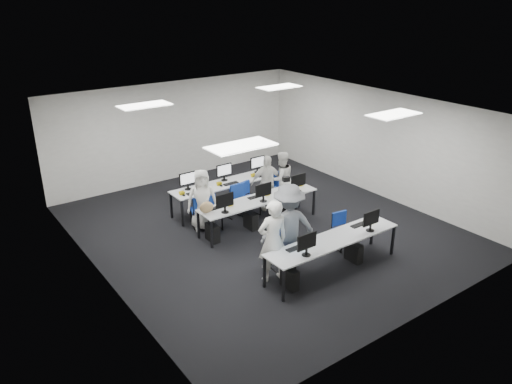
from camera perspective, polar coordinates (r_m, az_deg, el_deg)
room at (r=11.78m, az=0.93°, el=2.34°), size 9.00×9.02×3.00m
ceiling_panels at (r=11.36m, az=0.97°, el=9.40°), size 5.20×4.60×0.02m
desk_front at (r=10.45m, az=8.83°, el=-5.56°), size 3.20×0.70×0.73m
desk_mid at (r=12.23m, az=0.34°, el=-1.01°), size 3.20×0.70×0.73m
desk_back at (r=13.30m, az=-3.22°, el=0.92°), size 3.20×0.70×0.73m
equipment_front at (r=10.48m, az=8.03°, el=-7.46°), size 2.51×0.41×1.19m
equipment_mid at (r=12.25m, az=-0.33°, el=-2.63°), size 2.91×0.41×1.19m
equipment_back at (r=13.53m, az=-2.55°, el=-0.16°), size 2.91×0.41×1.19m
chair_0 at (r=10.57m, az=3.04°, el=-7.54°), size 0.45×0.48×0.84m
chair_1 at (r=11.58m, az=9.85°, el=-5.08°), size 0.46×0.49×0.82m
chair_2 at (r=12.33m, az=-5.09°, el=-3.06°), size 0.45×0.48×0.82m
chair_3 at (r=12.98m, az=-0.84°, el=-1.52°), size 0.51×0.54×0.89m
chair_4 at (r=13.48m, az=3.26°, el=-0.51°), size 0.57×0.60×0.97m
chair_5 at (r=12.50m, az=-6.46°, el=-2.74°), size 0.51×0.54×0.82m
chair_6 at (r=12.99m, az=-2.56°, el=-1.45°), size 0.46×0.50×0.94m
chair_7 at (r=13.74m, az=2.45°, el=-0.07°), size 0.52×0.56×0.95m
handbag at (r=11.48m, az=-5.68°, el=-1.74°), size 0.35×0.25×0.27m
student_0 at (r=9.93m, az=1.93°, el=-5.59°), size 0.71×0.53×1.75m
student_1 at (r=13.46m, az=2.90°, el=1.52°), size 0.81×0.67×1.51m
student_2 at (r=12.15m, az=-6.18°, el=-0.88°), size 0.88×0.74×1.53m
student_3 at (r=13.20m, az=1.22°, el=1.08°), size 0.94×0.62×1.49m
photographer at (r=10.42m, az=3.73°, el=-3.92°), size 1.34×0.98×1.85m
dslr_camera at (r=10.18m, az=3.46°, el=1.49°), size 0.18×0.21×0.10m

